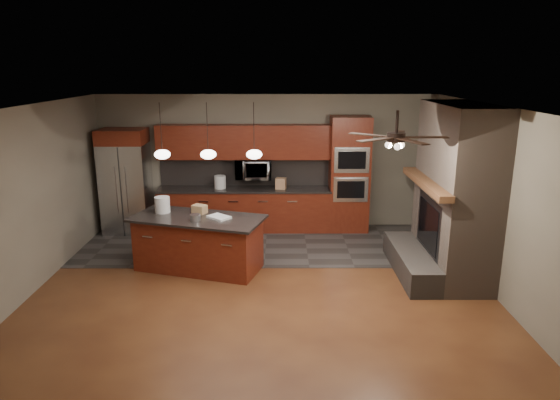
{
  "coord_description": "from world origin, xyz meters",
  "views": [
    {
      "loc": [
        0.26,
        -7.35,
        3.36
      ],
      "look_at": [
        0.27,
        0.6,
        1.21
      ],
      "focal_mm": 32.0,
      "sensor_mm": 36.0,
      "label": 1
    }
  ],
  "objects_px": {
    "oven_tower": "(349,175)",
    "refrigerator": "(126,181)",
    "kitchen_island": "(198,243)",
    "cardboard_box": "(200,209)",
    "counter_box": "(281,183)",
    "white_bucket": "(162,205)",
    "microwave": "(253,169)",
    "paint_tray": "(219,217)",
    "paint_can": "(195,218)",
    "counter_bucket": "(220,182)"
  },
  "relations": [
    {
      "from": "refrigerator",
      "to": "paint_tray",
      "type": "xyz_separation_m",
      "value": [
        2.15,
        -2.08,
        -0.13
      ]
    },
    {
      "from": "kitchen_island",
      "to": "counter_box",
      "type": "bearing_deg",
      "value": 72.37
    },
    {
      "from": "cardboard_box",
      "to": "counter_box",
      "type": "height_order",
      "value": "counter_box"
    },
    {
      "from": "oven_tower",
      "to": "refrigerator",
      "type": "xyz_separation_m",
      "value": [
        -4.59,
        -0.07,
        -0.12
      ]
    },
    {
      "from": "kitchen_island",
      "to": "white_bucket",
      "type": "height_order",
      "value": "white_bucket"
    },
    {
      "from": "white_bucket",
      "to": "paint_tray",
      "type": "distance_m",
      "value": 1.07
    },
    {
      "from": "refrigerator",
      "to": "cardboard_box",
      "type": "height_order",
      "value": "refrigerator"
    },
    {
      "from": "oven_tower",
      "to": "counter_bucket",
      "type": "height_order",
      "value": "oven_tower"
    },
    {
      "from": "paint_tray",
      "to": "oven_tower",
      "type": "bearing_deg",
      "value": 82.96
    },
    {
      "from": "counter_bucket",
      "to": "oven_tower",
      "type": "bearing_deg",
      "value": -0.16
    },
    {
      "from": "microwave",
      "to": "counter_box",
      "type": "height_order",
      "value": "microwave"
    },
    {
      "from": "white_bucket",
      "to": "paint_tray",
      "type": "bearing_deg",
      "value": -18.55
    },
    {
      "from": "paint_tray",
      "to": "cardboard_box",
      "type": "xyz_separation_m",
      "value": [
        -0.36,
        0.29,
        0.05
      ]
    },
    {
      "from": "refrigerator",
      "to": "paint_can",
      "type": "relative_size",
      "value": 12.49
    },
    {
      "from": "paint_tray",
      "to": "refrigerator",
      "type": "bearing_deg",
      "value": 177.46
    },
    {
      "from": "microwave",
      "to": "cardboard_box",
      "type": "height_order",
      "value": "microwave"
    },
    {
      "from": "kitchen_island",
      "to": "cardboard_box",
      "type": "height_order",
      "value": "cardboard_box"
    },
    {
      "from": "paint_tray",
      "to": "counter_bucket",
      "type": "xyz_separation_m",
      "value": [
        -0.23,
        2.16,
        0.1
      ]
    },
    {
      "from": "refrigerator",
      "to": "microwave",
      "type": "bearing_deg",
      "value": 2.87
    },
    {
      "from": "oven_tower",
      "to": "white_bucket",
      "type": "xyz_separation_m",
      "value": [
        -3.44,
        -1.82,
        -0.13
      ]
    },
    {
      "from": "microwave",
      "to": "cardboard_box",
      "type": "relative_size",
      "value": 3.21
    },
    {
      "from": "counter_box",
      "to": "white_bucket",
      "type": "bearing_deg",
      "value": -127.49
    },
    {
      "from": "kitchen_island",
      "to": "counter_bucket",
      "type": "distance_m",
      "value": 2.18
    },
    {
      "from": "refrigerator",
      "to": "kitchen_island",
      "type": "height_order",
      "value": "refrigerator"
    },
    {
      "from": "paint_tray",
      "to": "counter_box",
      "type": "height_order",
      "value": "counter_box"
    },
    {
      "from": "oven_tower",
      "to": "counter_bucket",
      "type": "xyz_separation_m",
      "value": [
        -2.67,
        0.01,
        -0.16
      ]
    },
    {
      "from": "counter_box",
      "to": "counter_bucket",
      "type": "bearing_deg",
      "value": -170.79
    },
    {
      "from": "oven_tower",
      "to": "refrigerator",
      "type": "height_order",
      "value": "oven_tower"
    },
    {
      "from": "paint_can",
      "to": "counter_box",
      "type": "xyz_separation_m",
      "value": [
        1.4,
        2.27,
        0.04
      ]
    },
    {
      "from": "microwave",
      "to": "cardboard_box",
      "type": "xyz_separation_m",
      "value": [
        -0.83,
        -1.92,
        -0.31
      ]
    },
    {
      "from": "oven_tower",
      "to": "counter_bucket",
      "type": "relative_size",
      "value": 8.92
    },
    {
      "from": "cardboard_box",
      "to": "white_bucket",
      "type": "bearing_deg",
      "value": -156.49
    },
    {
      "from": "paint_can",
      "to": "cardboard_box",
      "type": "relative_size",
      "value": 0.75
    },
    {
      "from": "oven_tower",
      "to": "white_bucket",
      "type": "bearing_deg",
      "value": -152.21
    },
    {
      "from": "counter_bucket",
      "to": "refrigerator",
      "type": "bearing_deg",
      "value": -177.58
    },
    {
      "from": "oven_tower",
      "to": "refrigerator",
      "type": "distance_m",
      "value": 4.59
    },
    {
      "from": "microwave",
      "to": "counter_box",
      "type": "relative_size",
      "value": 3.2
    },
    {
      "from": "oven_tower",
      "to": "paint_tray",
      "type": "height_order",
      "value": "oven_tower"
    },
    {
      "from": "kitchen_island",
      "to": "white_bucket",
      "type": "distance_m",
      "value": 0.91
    },
    {
      "from": "counter_box",
      "to": "microwave",
      "type": "bearing_deg",
      "value": -178.5
    },
    {
      "from": "oven_tower",
      "to": "paint_can",
      "type": "distance_m",
      "value": 3.64
    },
    {
      "from": "paint_tray",
      "to": "counter_bucket",
      "type": "height_order",
      "value": "counter_bucket"
    },
    {
      "from": "microwave",
      "to": "refrigerator",
      "type": "xyz_separation_m",
      "value": [
        -2.61,
        -0.13,
        -0.23
      ]
    },
    {
      "from": "kitchen_island",
      "to": "counter_box",
      "type": "height_order",
      "value": "counter_box"
    },
    {
      "from": "cardboard_box",
      "to": "paint_can",
      "type": "bearing_deg",
      "value": -62.74
    },
    {
      "from": "kitchen_island",
      "to": "paint_tray",
      "type": "height_order",
      "value": "paint_tray"
    },
    {
      "from": "paint_tray",
      "to": "cardboard_box",
      "type": "height_order",
      "value": "cardboard_box"
    },
    {
      "from": "counter_bucket",
      "to": "microwave",
      "type": "bearing_deg",
      "value": 4.14
    },
    {
      "from": "oven_tower",
      "to": "paint_can",
      "type": "height_order",
      "value": "oven_tower"
    },
    {
      "from": "refrigerator",
      "to": "counter_bucket",
      "type": "xyz_separation_m",
      "value": [
        1.92,
        0.08,
        -0.04
      ]
    }
  ]
}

